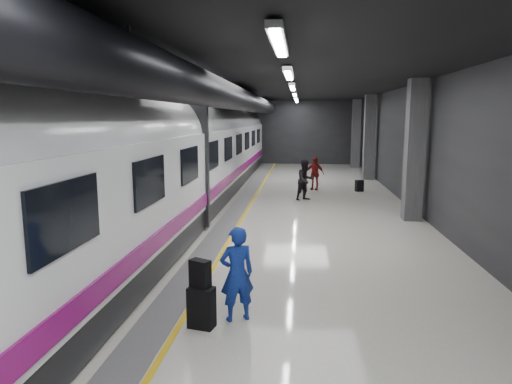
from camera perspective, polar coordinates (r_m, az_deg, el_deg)
name	(u,v)px	position (r m, az deg, el deg)	size (l,w,h in m)	color
ground	(267,231)	(13.42, 1.44, -4.93)	(40.00, 40.00, 0.00)	silver
platform_hall	(261,109)	(13.99, 0.61, 10.28)	(10.02, 40.02, 4.51)	black
train	(157,160)	(13.69, -12.23, 3.94)	(3.05, 38.00, 4.05)	black
traveler_main	(237,274)	(7.52, -2.40, -10.18)	(0.57, 0.38, 1.57)	#1736AD
suitcase_main	(202,307)	(7.48, -6.83, -14.14)	(0.40, 0.26, 0.66)	black
shoulder_bag	(200,273)	(7.32, -7.00, -10.06)	(0.33, 0.17, 0.44)	black
traveler_far_a	(305,180)	(18.39, 6.19, 1.50)	(0.80, 0.62, 1.64)	black
traveler_far_b	(315,173)	(21.17, 7.33, 2.32)	(0.88, 0.37, 1.51)	maroon
suitcase_far	(359,186)	(21.11, 12.78, 0.78)	(0.35, 0.23, 0.51)	black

